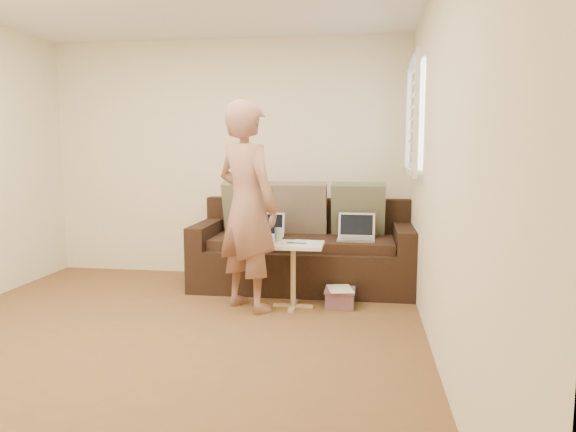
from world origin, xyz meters
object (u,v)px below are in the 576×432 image
object	(u,v)px
laptop_white	(265,239)
striped_box	(340,298)
sofa	(303,246)
laptop_silver	(356,240)
side_table	(293,275)
drinking_glass	(278,234)
person	(247,206)

from	to	relation	value
laptop_white	striped_box	distance (m)	1.02
sofa	laptop_silver	distance (m)	0.56
laptop_silver	laptop_white	size ratio (longest dim) A/B	1.05
side_table	laptop_white	bearing A→B (deg)	123.13
laptop_white	drinking_glass	distance (m)	0.53
sofa	striped_box	distance (m)	0.84
sofa	drinking_glass	xyz separation A→B (m)	(-0.15, -0.62, 0.22)
striped_box	laptop_silver	bearing A→B (deg)	76.41
laptop_white	drinking_glass	world-z (taller)	drinking_glass
striped_box	person	bearing A→B (deg)	-169.01
laptop_silver	side_table	size ratio (longest dim) A/B	0.63
person	striped_box	bearing A→B (deg)	-134.42
side_table	drinking_glass	bearing A→B (deg)	148.01
sofa	drinking_glass	distance (m)	0.67
laptop_white	person	bearing A→B (deg)	-89.88
laptop_silver	person	distance (m)	1.22
sofa	laptop_silver	xyz separation A→B (m)	(0.54, -0.13, 0.10)
side_table	laptop_silver	bearing A→B (deg)	47.08
laptop_white	striped_box	bearing A→B (deg)	-30.03
person	striped_box	xyz separation A→B (m)	(0.81, 0.16, -0.83)
laptop_silver	striped_box	xyz separation A→B (m)	(-0.13, -0.52, -0.44)
laptop_silver	striped_box	bearing A→B (deg)	-102.60
side_table	striped_box	distance (m)	0.47
laptop_white	side_table	distance (m)	0.70
person	side_table	distance (m)	0.74
drinking_glass	laptop_silver	bearing A→B (deg)	35.47
laptop_silver	person	xyz separation A→B (m)	(-0.93, -0.68, 0.39)
laptop_silver	laptop_white	xyz separation A→B (m)	(-0.91, -0.03, 0.00)
striped_box	drinking_glass	bearing A→B (deg)	176.68
side_table	striped_box	bearing A→B (deg)	8.12
sofa	laptop_silver	size ratio (longest dim) A/B	6.02
person	side_table	bearing A→B (deg)	-131.44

